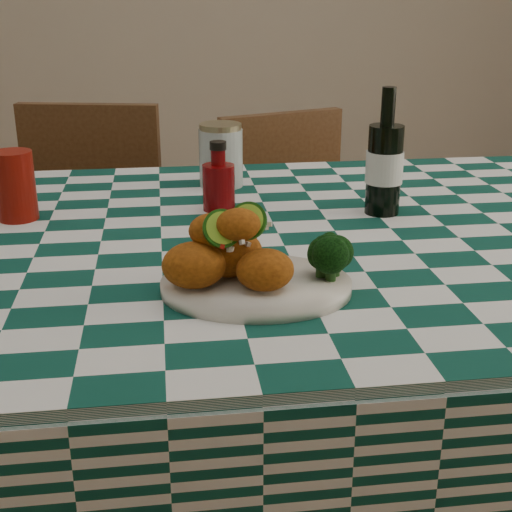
{
  "coord_description": "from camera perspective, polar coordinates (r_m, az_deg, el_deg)",
  "views": [
    {
      "loc": [
        -0.1,
        -1.17,
        1.2
      ],
      "look_at": [
        0.03,
        -0.25,
        0.84
      ],
      "focal_mm": 50.0,
      "sensor_mm": 36.0,
      "label": 1
    }
  ],
  "objects": [
    {
      "name": "wooden_chair_right",
      "position": [
        2.05,
        4.29,
        -1.21
      ],
      "size": [
        0.5,
        0.51,
        0.85
      ],
      "primitive_type": null,
      "rotation": [
        0.0,
        0.0,
        0.33
      ],
      "color": "#472814",
      "rests_on": "ground"
    },
    {
      "name": "beer_bottle",
      "position": [
        1.36,
        10.3,
        8.2
      ],
      "size": [
        0.08,
        0.08,
        0.24
      ],
      "primitive_type": null,
      "rotation": [
        0.0,
        0.0,
        -0.09
      ],
      "color": "black",
      "rests_on": "dining_table"
    },
    {
      "name": "ketchup_bottle",
      "position": [
        1.38,
        -3.02,
        6.4
      ],
      "size": [
        0.07,
        0.07,
        0.13
      ],
      "primitive_type": null,
      "rotation": [
        0.0,
        0.0,
        -0.13
      ],
      "color": "#660506",
      "rests_on": "dining_table"
    },
    {
      "name": "mason_jar",
      "position": [
        1.55,
        -2.82,
        8.07
      ],
      "size": [
        0.1,
        0.1,
        0.14
      ],
      "primitive_type": null,
      "rotation": [
        0.0,
        0.0,
        -0.17
      ],
      "color": "#B2BCBA",
      "rests_on": "dining_table"
    },
    {
      "name": "wooden_chair_left",
      "position": [
        2.04,
        -13.87,
        -1.42
      ],
      "size": [
        0.48,
        0.49,
        0.88
      ],
      "primitive_type": null,
      "rotation": [
        0.0,
        0.0,
        -0.2
      ],
      "color": "#472814",
      "rests_on": "ground"
    },
    {
      "name": "plate",
      "position": [
        1.01,
        0.0,
        -2.43
      ],
      "size": [
        0.3,
        0.25,
        0.02
      ],
      "primitive_type": null,
      "rotation": [
        0.0,
        0.0,
        -0.14
      ],
      "color": "silver",
      "rests_on": "dining_table"
    },
    {
      "name": "dining_table",
      "position": [
        1.42,
        -2.58,
        -13.47
      ],
      "size": [
        1.66,
        1.06,
        0.79
      ],
      "primitive_type": null,
      "color": "#0C4034",
      "rests_on": "ground"
    },
    {
      "name": "red_tumbler",
      "position": [
        1.39,
        -18.71,
        5.35
      ],
      "size": [
        0.09,
        0.09,
        0.13
      ],
      "primitive_type": "cylinder",
      "rotation": [
        0.0,
        0.0,
        -0.35
      ],
      "color": "maroon",
      "rests_on": "dining_table"
    },
    {
      "name": "broccoli_side",
      "position": [
        1.03,
        5.33,
        0.16
      ],
      "size": [
        0.08,
        0.08,
        0.06
      ],
      "primitive_type": null,
      "color": "black",
      "rests_on": "plate"
    },
    {
      "name": "fried_chicken_pile",
      "position": [
        0.99,
        -1.48,
        0.83
      ],
      "size": [
        0.17,
        0.12,
        0.11
      ],
      "primitive_type": null,
      "color": "#AC5410",
      "rests_on": "plate"
    }
  ]
}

